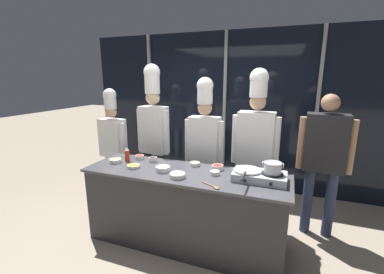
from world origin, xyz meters
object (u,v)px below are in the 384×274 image
object	(u,v)px
prep_bowl_soy_glaze	(153,159)
chef_line	(204,138)
prep_bowl_noodles	(177,175)
prep_bowl_shrimp	(195,164)
prep_bowl_mushrooms	(115,161)
prep_bowl_onion	(163,168)
prep_bowl_chicken	(215,173)
prep_bowl_chili_flakes	(140,157)
serving_spoon_slotted	(214,187)
portable_stove	(259,176)
stock_pot	(273,167)
chef_sous	(154,125)
squeeze_bottle_chili	(127,155)
prep_bowl_bell_pepper	(217,167)
prep_bowl_carrots	(133,166)
person_guest	(324,153)
chef_pastry	(256,138)
chef_head	(113,137)
frying_pan	(248,169)

from	to	relation	value
prep_bowl_soy_glaze	chef_line	size ratio (longest dim) A/B	0.05
prep_bowl_noodles	chef_line	world-z (taller)	chef_line
prep_bowl_shrimp	prep_bowl_mushrooms	bearing A→B (deg)	-165.95
prep_bowl_shrimp	prep_bowl_onion	bearing A→B (deg)	-132.73
prep_bowl_shrimp	prep_bowl_chicken	xyz separation A→B (m)	(0.31, -0.20, 0.00)
prep_bowl_chili_flakes	serving_spoon_slotted	bearing A→B (deg)	-23.91
prep_bowl_shrimp	chef_line	size ratio (longest dim) A/B	0.06
portable_stove	stock_pot	distance (m)	0.17
chef_sous	squeeze_bottle_chili	bearing A→B (deg)	94.14
portable_stove	prep_bowl_soy_glaze	distance (m)	1.34
portable_stove	chef_line	size ratio (longest dim) A/B	0.28
portable_stove	prep_bowl_bell_pepper	distance (m)	0.51
prep_bowl_carrots	prep_bowl_chicken	size ratio (longest dim) A/B	1.40
stock_pot	prep_bowl_carrots	bearing A→B (deg)	-174.91
prep_bowl_bell_pepper	prep_bowl_chili_flakes	bearing A→B (deg)	178.63
prep_bowl_bell_pepper	prep_bowl_chicken	bearing A→B (deg)	-84.56
person_guest	chef_pastry	bearing A→B (deg)	6.14
prep_bowl_noodles	prep_bowl_mushrooms	bearing A→B (deg)	169.52
squeeze_bottle_chili	prep_bowl_chili_flakes	size ratio (longest dim) A/B	1.66
prep_bowl_onion	prep_bowl_chili_flakes	distance (m)	0.57
prep_bowl_chicken	prep_bowl_bell_pepper	size ratio (longest dim) A/B	0.80
squeeze_bottle_chili	prep_bowl_onion	distance (m)	0.61
squeeze_bottle_chili	chef_sous	bearing A→B (deg)	86.51
stock_pot	prep_bowl_shrimp	distance (m)	0.93
prep_bowl_chili_flakes	person_guest	bearing A→B (deg)	13.58
chef_line	prep_bowl_shrimp	bearing A→B (deg)	93.27
chef_sous	chef_line	size ratio (longest dim) A/B	1.09
prep_bowl_soy_glaze	chef_head	world-z (taller)	chef_head
chef_line	chef_pastry	distance (m)	0.67
prep_bowl_bell_pepper	frying_pan	bearing A→B (deg)	-23.74
stock_pot	prep_bowl_mushrooms	xyz separation A→B (m)	(-1.87, -0.06, -0.13)
prep_bowl_soy_glaze	person_guest	distance (m)	2.08
prep_bowl_soy_glaze	chef_head	size ratio (longest dim) A/B	0.06
serving_spoon_slotted	chef_pastry	bearing A→B (deg)	75.54
stock_pot	chef_sous	world-z (taller)	chef_sous
portable_stove	chef_sous	world-z (taller)	chef_sous
stock_pot	prep_bowl_onion	xyz separation A→B (m)	(-1.18, -0.11, -0.12)
prep_bowl_carrots	prep_bowl_soy_glaze	bearing A→B (deg)	69.84
portable_stove	prep_bowl_onion	distance (m)	1.06
chef_sous	chef_line	xyz separation A→B (m)	(0.80, -0.06, -0.12)
stock_pot	person_guest	size ratio (longest dim) A/B	0.12
prep_bowl_shrimp	serving_spoon_slotted	bearing A→B (deg)	-53.29
prep_bowl_chicken	prep_bowl_mushrooms	world-z (taller)	prep_bowl_mushrooms
stock_pot	prep_bowl_shrimp	bearing A→B (deg)	168.35
prep_bowl_shrimp	prep_bowl_noodles	distance (m)	0.42
frying_pan	prep_bowl_shrimp	distance (m)	0.69
prep_bowl_mushrooms	chef_head	world-z (taller)	chef_head
squeeze_bottle_chili	prep_bowl_bell_pepper	bearing A→B (deg)	5.54
prep_bowl_mushrooms	frying_pan	bearing A→B (deg)	1.79
chef_sous	chef_head	bearing A→B (deg)	11.59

